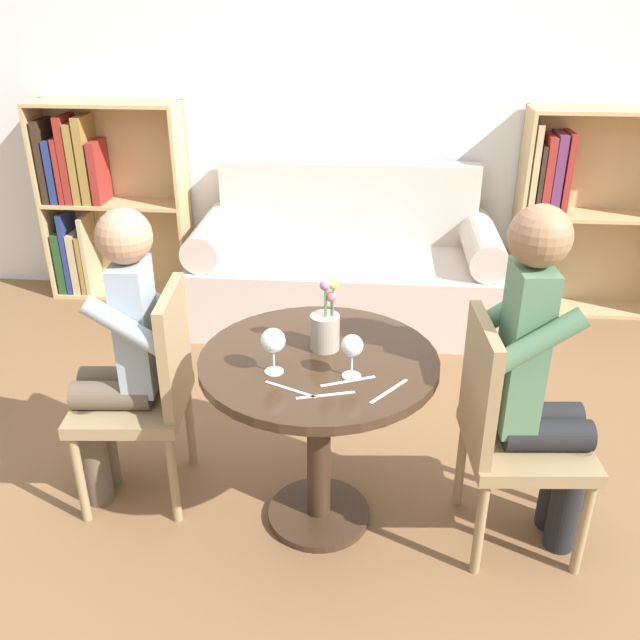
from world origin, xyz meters
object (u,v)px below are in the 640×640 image
(couch, at_px, (345,271))
(wine_glass_right, at_px, (352,347))
(person_left, at_px, (119,355))
(bookshelf_left, at_px, (97,200))
(chair_left, at_px, (148,388))
(flower_vase, at_px, (325,327))
(person_right, at_px, (540,381))
(bookshelf_right, at_px, (572,212))
(chair_right, at_px, (508,428))
(wine_glass_left, at_px, (273,342))

(couch, distance_m, wine_glass_right, 2.02)
(person_left, bearing_deg, bookshelf_left, -161.19)
(chair_left, bearing_deg, wine_glass_right, 69.47)
(couch, xyz_separation_m, flower_vase, (0.02, -1.77, 0.50))
(chair_left, height_order, person_left, person_left)
(chair_left, bearing_deg, flower_vase, 82.23)
(person_left, distance_m, person_right, 1.52)
(person_right, height_order, wine_glass_right, person_right)
(bookshelf_right, xyz_separation_m, chair_right, (-0.71, -2.15, -0.14))
(bookshelf_left, distance_m, chair_right, 3.15)
(bookshelf_right, bearing_deg, couch, -168.84)
(wine_glass_left, distance_m, wine_glass_right, 0.26)
(chair_left, bearing_deg, bookshelf_right, 129.57)
(chair_right, xyz_separation_m, wine_glass_right, (-0.55, -0.08, 0.34))
(bookshelf_left, height_order, chair_left, bookshelf_left)
(person_left, xyz_separation_m, wine_glass_right, (0.88, -0.21, 0.19))
(wine_glass_right, bearing_deg, person_right, 8.03)
(couch, height_order, flower_vase, flower_vase)
(wine_glass_left, relative_size, wine_glass_right, 1.05)
(bookshelf_left, bearing_deg, bookshelf_right, 0.13)
(person_left, bearing_deg, chair_right, 79.95)
(bookshelf_left, relative_size, flower_vase, 4.71)
(wine_glass_right, distance_m, flower_vase, 0.21)
(bookshelf_left, relative_size, wine_glass_right, 8.28)
(couch, xyz_separation_m, chair_right, (0.67, -1.87, 0.18))
(chair_right, height_order, person_right, person_right)
(couch, xyz_separation_m, wine_glass_right, (0.12, -1.95, 0.52))
(bookshelf_right, distance_m, chair_right, 2.27)
(couch, relative_size, bookshelf_right, 1.45)
(bookshelf_right, height_order, wine_glass_right, bookshelf_right)
(person_left, bearing_deg, wine_glass_right, 71.79)
(chair_right, xyz_separation_m, wine_glass_left, (-0.81, -0.07, 0.34))
(chair_right, distance_m, person_right, 0.21)
(person_right, xyz_separation_m, flower_vase, (-0.74, 0.10, 0.12))
(couch, distance_m, wine_glass_left, 2.02)
(couch, bearing_deg, bookshelf_left, 170.76)
(chair_left, xyz_separation_m, chair_right, (1.34, -0.15, 0.00))
(person_right, bearing_deg, chair_left, 79.88)
(chair_left, bearing_deg, bookshelf_left, -158.91)
(person_right, bearing_deg, chair_right, 93.26)
(couch, relative_size, chair_right, 2.03)
(couch, relative_size, person_left, 1.51)
(person_right, xyz_separation_m, wine_glass_left, (-0.90, -0.08, 0.15))
(bookshelf_right, height_order, chair_right, bookshelf_right)
(wine_glass_left, bearing_deg, wine_glass_right, -1.43)
(bookshelf_left, bearing_deg, wine_glass_left, -55.97)
(bookshelf_left, xyz_separation_m, chair_left, (0.96, -1.99, -0.15))
(bookshelf_left, distance_m, flower_vase, 2.62)
(flower_vase, bearing_deg, wine_glass_left, -131.13)
(couch, bearing_deg, chair_right, -70.33)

